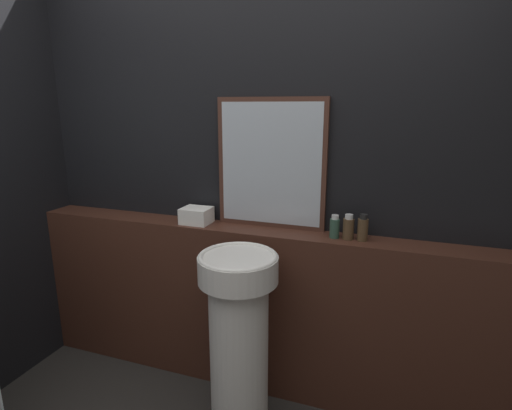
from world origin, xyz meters
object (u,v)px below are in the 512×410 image
(mirror, at_px, (271,164))
(lotion_bottle, at_px, (363,229))
(pedestal_sink, at_px, (239,336))
(shampoo_bottle, at_px, (335,227))
(towel_stack, at_px, (196,216))
(conditioner_bottle, at_px, (348,228))

(mirror, relative_size, lotion_bottle, 5.14)
(pedestal_sink, xyz_separation_m, shampoo_bottle, (0.39, 0.35, 0.50))
(towel_stack, distance_m, shampoo_bottle, 0.79)
(mirror, distance_m, lotion_bottle, 0.59)
(conditioner_bottle, xyz_separation_m, lotion_bottle, (0.07, 0.00, 0.00))
(towel_stack, height_order, conditioner_bottle, conditioner_bottle)
(pedestal_sink, xyz_separation_m, mirror, (0.02, 0.43, 0.79))
(mirror, relative_size, shampoo_bottle, 5.84)
(mirror, bearing_deg, pedestal_sink, -92.97)
(mirror, bearing_deg, lotion_bottle, -8.98)
(pedestal_sink, relative_size, shampoo_bottle, 7.87)
(mirror, height_order, conditioner_bottle, mirror)
(lotion_bottle, bearing_deg, shampoo_bottle, 180.00)
(conditioner_bottle, bearing_deg, shampoo_bottle, 180.00)
(pedestal_sink, relative_size, mirror, 1.35)
(towel_stack, distance_m, lotion_bottle, 0.93)
(towel_stack, bearing_deg, pedestal_sink, -41.60)
(conditioner_bottle, bearing_deg, towel_stack, 180.00)
(mirror, bearing_deg, shampoo_bottle, -12.28)
(towel_stack, bearing_deg, lotion_bottle, 0.00)
(pedestal_sink, distance_m, conditioner_bottle, 0.77)
(mirror, height_order, lotion_bottle, mirror)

